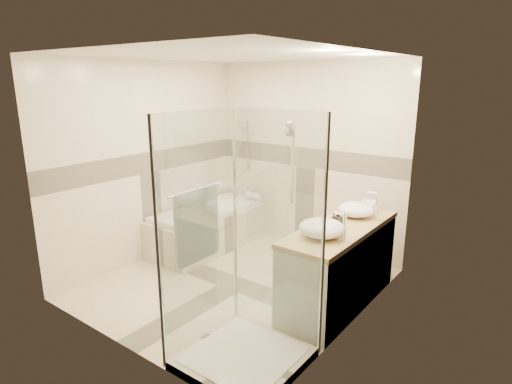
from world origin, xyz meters
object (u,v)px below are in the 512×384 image
Objects in this scene: bathtub at (208,225)px; vessel_sink_far at (322,228)px; shower_enclosure at (238,300)px; amenity_bottle_b at (338,219)px; vessel_sink_near at (356,209)px; vanity at (339,265)px; amenity_bottle_a at (333,221)px.

bathtub is 2.34m from vessel_sink_far.
amenity_bottle_b is (0.27, 1.23, 0.42)m from shower_enclosure.
shower_enclosure is (1.86, -1.62, 0.20)m from bathtub.
vessel_sink_near is at bearing 90.00° from vessel_sink_far.
vessel_sink_far is (2.13, -0.72, 0.63)m from bathtub.
amenity_bottle_a is (-0.02, -0.14, 0.51)m from vanity.
vanity is 9.72× the size of amenity_bottle_a.
bathtub is at bearing 138.90° from shower_enclosure.
vanity is at bearing -9.25° from bathtub.
bathtub is at bearing 170.75° from vanity.
vessel_sink_near is (0.27, 1.66, 0.42)m from shower_enclosure.
amenity_bottle_b is (2.13, -0.39, 0.62)m from bathtub.
amenity_bottle_a is at bearing 90.00° from vessel_sink_far.
amenity_bottle_b reaches higher than bathtub.
amenity_bottle_b is at bearing 77.46° from shower_enclosure.
amenity_bottle_a reaches higher than vanity.
vessel_sink_far is 2.65× the size of amenity_bottle_b.
bathtub is 2.18m from vanity.
amenity_bottle_a is 1.04× the size of amenity_bottle_b.
shower_enclosure reaches higher than amenity_bottle_b.
vessel_sink_far is at bearing -90.00° from amenity_bottle_a.
amenity_bottle_a reaches higher than amenity_bottle_b.
vanity is 3.82× the size of vessel_sink_far.
bathtub is at bearing 167.07° from amenity_bottle_a.
vessel_sink_far is (0.27, 0.90, 0.43)m from shower_enclosure.
vessel_sink_near is at bearing 0.99° from bathtub.
shower_enclosure is 1.73m from vessel_sink_near.
vessel_sink_near reaches higher than bathtub.
bathtub is at bearing 161.22° from vessel_sink_far.
vessel_sink_near is at bearing 80.66° from shower_enclosure.
vessel_sink_near is (-0.02, 0.39, 0.50)m from vanity.
vanity is at bearing 65.81° from amenity_bottle_b.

